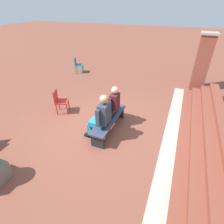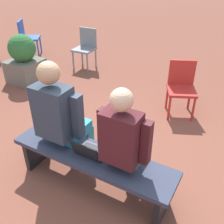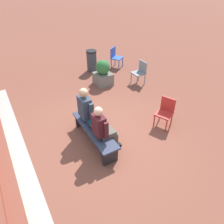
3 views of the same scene
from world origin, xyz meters
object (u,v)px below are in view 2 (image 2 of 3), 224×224
person_adult (62,117)px  plastic_chair_far_left (27,36)px  plastic_chair_near_bench_left (181,85)px  plastic_chair_mid_courtyard (86,46)px  person_student (126,142)px  planter (24,60)px  bench (92,161)px  laptop (90,151)px

person_adult → plastic_chair_far_left: bearing=-39.7°
plastic_chair_near_bench_left → plastic_chair_mid_courtyard: bearing=-20.3°
person_student → plastic_chair_near_bench_left: (0.02, -1.95, -0.22)m
plastic_chair_far_left → planter: bearing=133.0°
bench → person_adult: person_adult is taller
laptop → plastic_chair_far_left: 4.72m
plastic_chair_near_bench_left → plastic_chair_far_left: 4.18m
plastic_chair_mid_courtyard → person_adult: bearing=120.2°
plastic_chair_mid_courtyard → plastic_chair_far_left: 1.71m
bench → plastic_chair_far_left: (3.76, -2.85, 0.13)m
bench → planter: planter is taller
laptop → plastic_chair_mid_courtyard: plastic_chair_mid_courtyard is taller
plastic_chair_mid_courtyard → bench: bearing=125.4°
plastic_chair_far_left → planter: size_ratio=0.89×
plastic_chair_near_bench_left → plastic_chair_far_left: bearing=-11.6°
person_student → plastic_chair_mid_courtyard: bearing=-49.6°
person_adult → planter: bearing=-35.3°
person_student → person_adult: person_adult is taller
person_student → plastic_chair_far_left: size_ratio=1.56×
plastic_chair_near_bench_left → plastic_chair_mid_courtyard: (2.39, -0.88, 0.00)m
bench → planter: 3.13m
person_student → plastic_chair_near_bench_left: 1.96m
plastic_chair_near_bench_left → planter: 3.01m
plastic_chair_far_left → person_adult: bearing=140.3°
plastic_chair_near_bench_left → planter: (2.99, 0.35, -0.04)m
person_adult → laptop: 0.48m
laptop → plastic_chair_near_bench_left: (-0.34, -2.02, -0.02)m
bench → planter: bearing=-32.1°
plastic_chair_near_bench_left → plastic_chair_mid_courtyard: 2.55m
person_student → planter: 3.42m
person_student → plastic_chair_near_bench_left: size_ratio=1.56×
plastic_chair_far_left → planter: planter is taller
laptop → person_student: bearing=-167.8°
plastic_chair_mid_courtyard → planter: bearing=64.1°
plastic_chair_mid_courtyard → plastic_chair_near_bench_left: bearing=159.7°
person_adult → plastic_chair_near_bench_left: bearing=-111.0°
plastic_chair_mid_courtyard → laptop: bearing=125.2°
plastic_chair_near_bench_left → planter: planter is taller
plastic_chair_near_bench_left → person_student: bearing=90.5°
plastic_chair_mid_courtyard → plastic_chair_far_left: same height
laptop → plastic_chair_far_left: (3.75, -2.86, -0.02)m
person_student → plastic_chair_far_left: (4.11, -2.78, -0.22)m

